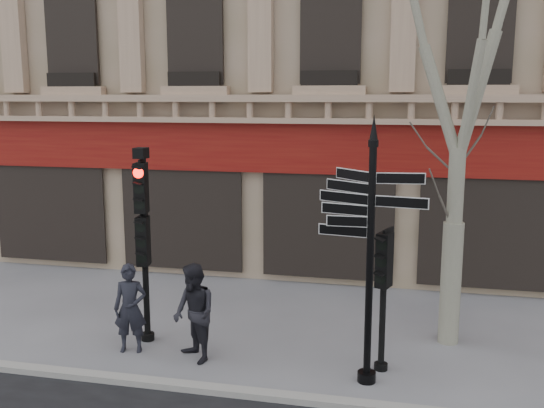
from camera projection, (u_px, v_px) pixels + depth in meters
The scene contains 7 objects.
ground at pixel (292, 364), 11.26m from camera, with size 80.00×80.00×0.00m, color slate.
kerb at pixel (276, 396), 9.90m from camera, with size 80.00×0.25×0.12m, color #98968F.
fingerpost at pixel (372, 207), 10.00m from camera, with size 2.44×2.44×4.61m.
traffic_signal_main at pixel (143, 221), 11.92m from camera, with size 0.48×0.37×3.92m.
traffic_signal_secondary at pixel (384, 275), 10.70m from camera, with size 0.51×0.43×2.56m.
pedestrian_a at pixel (130, 308), 11.67m from camera, with size 0.64×0.42×1.74m, color black.
pedestrian_b at pixel (194, 313), 11.24m from camera, with size 0.90×0.70×1.86m, color black.
Camera 1 is at (1.94, -10.39, 4.90)m, focal length 40.00 mm.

